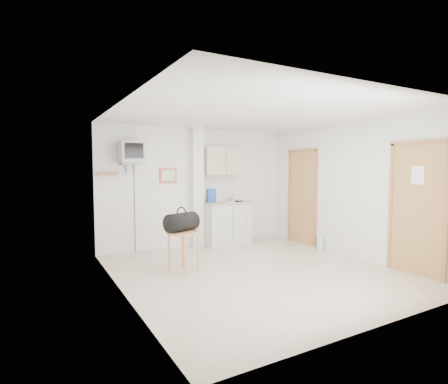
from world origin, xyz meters
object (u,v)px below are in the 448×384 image
round_table (184,237)px  water_bottle (320,242)px  crt_television (131,153)px  duffel_bag (182,222)px

round_table → water_bottle: 3.02m
crt_television → round_table: size_ratio=3.29×
duffel_bag → water_bottle: bearing=-19.5°
round_table → duffel_bag: 0.25m
crt_television → duffel_bag: crt_television is taller
round_table → water_bottle: size_ratio=1.95×
duffel_bag → crt_television: bearing=85.7°
duffel_bag → water_bottle: (3.02, 0.02, -0.65)m
crt_television → duffel_bag: 1.89m
water_bottle → round_table: bearing=-179.6°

